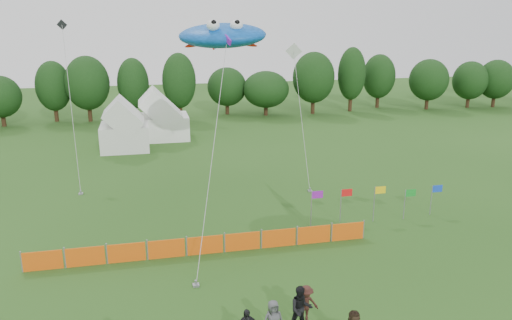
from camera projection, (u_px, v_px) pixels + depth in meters
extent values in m
plane|color=#234C16|center=(288.00, 320.00, 20.45)|extent=(160.00, 160.00, 0.00)
cylinder|color=#382314|center=(3.00, 118.00, 57.48)|extent=(0.50, 0.50, 1.91)
ellipsoid|color=black|center=(0.00, 97.00, 56.81)|extent=(4.61, 4.61, 4.30)
cylinder|color=#382314|center=(56.00, 112.00, 60.19)|extent=(0.50, 0.50, 2.38)
ellipsoid|color=black|center=(53.00, 86.00, 59.35)|extent=(4.09, 4.09, 5.35)
cylinder|color=#382314|center=(90.00, 111.00, 60.23)|extent=(0.50, 0.50, 2.57)
ellipsoid|color=black|center=(87.00, 83.00, 59.32)|extent=(5.20, 5.20, 5.79)
cylinder|color=#382314|center=(135.00, 110.00, 61.31)|extent=(0.50, 0.50, 2.46)
ellipsoid|color=black|center=(133.00, 83.00, 60.44)|extent=(3.78, 3.78, 5.55)
cylinder|color=#382314|center=(180.00, 109.00, 61.12)|extent=(0.50, 0.50, 2.66)
ellipsoid|color=black|center=(179.00, 81.00, 60.18)|extent=(4.05, 4.05, 5.99)
cylinder|color=#382314|center=(227.00, 107.00, 64.99)|extent=(0.50, 0.50, 1.98)
ellipsoid|color=black|center=(227.00, 87.00, 64.29)|extent=(5.06, 5.06, 4.46)
cylinder|color=#382314|center=(266.00, 108.00, 64.16)|extent=(0.50, 0.50, 1.86)
ellipsoid|color=black|center=(266.00, 89.00, 63.50)|extent=(5.86, 5.86, 4.18)
cylinder|color=#382314|center=(313.00, 104.00, 65.21)|extent=(0.50, 0.50, 2.62)
ellipsoid|color=black|center=(314.00, 77.00, 64.28)|extent=(5.41, 5.41, 5.89)
cylinder|color=#382314|center=(350.00, 101.00, 66.93)|extent=(0.50, 0.50, 2.78)
ellipsoid|color=black|center=(352.00, 74.00, 65.94)|extent=(3.67, 3.67, 6.26)
cylinder|color=#382314|center=(377.00, 99.00, 69.79)|extent=(0.50, 0.50, 2.42)
ellipsoid|color=black|center=(379.00, 76.00, 68.93)|extent=(4.46, 4.46, 5.44)
cylinder|color=#382314|center=(427.00, 101.00, 68.50)|extent=(0.50, 0.50, 2.24)
ellipsoid|color=black|center=(429.00, 80.00, 67.71)|extent=(5.26, 5.26, 5.03)
cylinder|color=#382314|center=(468.00, 100.00, 69.90)|extent=(0.50, 0.50, 2.10)
ellipsoid|color=black|center=(470.00, 80.00, 69.15)|extent=(4.74, 4.74, 4.73)
cylinder|color=#382314|center=(493.00, 99.00, 70.25)|extent=(0.50, 0.50, 2.16)
ellipsoid|color=black|center=(496.00, 79.00, 69.48)|extent=(4.88, 4.88, 4.87)
cube|color=silver|center=(125.00, 137.00, 47.24)|extent=(4.40, 4.40, 2.42)
cube|color=white|center=(161.00, 127.00, 51.52)|extent=(5.53, 4.42, 2.43)
cube|color=#E4550C|center=(42.00, 261.00, 24.44)|extent=(1.90, 0.06, 1.00)
cube|color=#E4550C|center=(85.00, 257.00, 24.87)|extent=(1.90, 0.06, 1.00)
cube|color=#E4550C|center=(126.00, 253.00, 25.29)|extent=(1.90, 0.06, 1.00)
cube|color=#E4550C|center=(166.00, 249.00, 25.71)|extent=(1.90, 0.06, 1.00)
cube|color=#E4550C|center=(205.00, 245.00, 26.14)|extent=(1.90, 0.06, 1.00)
cube|color=#E4550C|center=(242.00, 242.00, 26.56)|extent=(1.90, 0.06, 1.00)
cube|color=#E4550C|center=(279.00, 238.00, 26.98)|extent=(1.90, 0.06, 1.00)
cube|color=#E4550C|center=(314.00, 235.00, 27.41)|extent=(1.90, 0.06, 1.00)
cube|color=#E4550C|center=(348.00, 231.00, 27.83)|extent=(1.90, 0.06, 1.00)
cylinder|color=gray|center=(311.00, 209.00, 29.38)|extent=(0.06, 0.06, 2.24)
cube|color=purple|center=(317.00, 195.00, 29.21)|extent=(0.70, 0.02, 0.45)
cylinder|color=gray|center=(341.00, 206.00, 30.16)|extent=(0.06, 0.06, 2.08)
cube|color=red|center=(347.00, 193.00, 30.02)|extent=(0.70, 0.02, 0.45)
cylinder|color=gray|center=(374.00, 204.00, 30.22)|extent=(0.06, 0.06, 2.22)
cube|color=yellow|center=(380.00, 190.00, 30.05)|extent=(0.70, 0.02, 0.45)
cylinder|color=gray|center=(404.00, 205.00, 30.62)|extent=(0.06, 0.06, 1.90)
cube|color=#148C26|center=(411.00, 193.00, 30.49)|extent=(0.70, 0.02, 0.45)
cylinder|color=gray|center=(431.00, 200.00, 31.31)|extent=(0.06, 0.06, 1.93)
cube|color=blue|center=(437.00, 189.00, 31.19)|extent=(0.70, 0.02, 0.45)
imported|color=black|center=(301.00, 309.00, 19.53)|extent=(0.99, 0.80, 1.92)
imported|color=#391C16|center=(306.00, 304.00, 20.09)|extent=(1.15, 0.77, 1.66)
ellipsoid|color=blue|center=(222.00, 35.00, 33.84)|extent=(7.67, 7.14, 2.15)
sphere|color=white|center=(213.00, 25.00, 32.24)|extent=(0.86, 0.86, 0.86)
sphere|color=white|center=(236.00, 25.00, 32.57)|extent=(0.86, 0.86, 0.86)
ellipsoid|color=red|center=(198.00, 44.00, 33.84)|extent=(1.80, 0.79, 0.28)
ellipsoid|color=red|center=(245.00, 43.00, 34.53)|extent=(1.80, 0.79, 0.28)
cube|color=purple|center=(228.00, 40.00, 31.68)|extent=(0.37, 0.96, 0.70)
cylinder|color=#A5A5A5|center=(214.00, 144.00, 27.55)|extent=(3.61, 11.77, 10.60)
cube|color=gray|center=(196.00, 285.00, 23.08)|extent=(0.30, 0.30, 0.10)
cube|color=silver|center=(294.00, 51.00, 38.17)|extent=(1.28, 0.35, 1.28)
cylinder|color=#A5A5A5|center=(302.00, 119.00, 36.99)|extent=(0.21, 5.27, 9.59)
cube|color=gray|center=(310.00, 191.00, 35.79)|extent=(0.30, 0.30, 0.10)
cube|color=black|center=(62.00, 25.00, 39.01)|extent=(0.83, 0.24, 0.83)
cylinder|color=#A5A5A5|center=(71.00, 105.00, 37.12)|extent=(1.20, 7.63, 11.54)
cube|color=gray|center=(81.00, 194.00, 35.22)|extent=(0.30, 0.30, 0.10)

